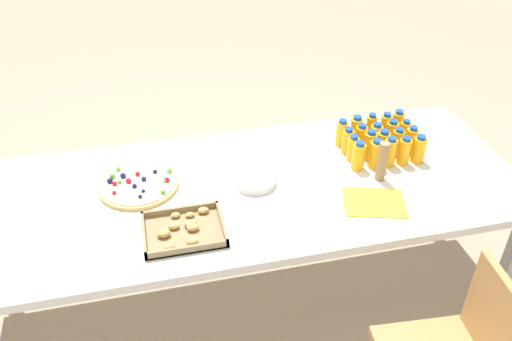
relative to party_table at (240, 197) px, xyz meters
The scene contains 27 objects.
ground_plane 0.69m from the party_table, ahead, with size 12.00×12.00×0.00m, color tan.
party_table is the anchor object (origin of this frame).
juice_bottle_0 0.90m from the party_table, 164.34° to the right, with size 0.06×0.06×0.15m.
juice_bottle_1 0.84m from the party_table, 163.38° to the right, with size 0.06×0.06×0.15m.
juice_bottle_2 0.77m from the party_table, 161.49° to the right, with size 0.05×0.05×0.15m.
juice_bottle_3 0.69m from the party_table, 159.40° to the right, with size 0.06×0.06×0.15m.
juice_bottle_4 0.62m from the party_table, 157.33° to the right, with size 0.06×0.06×0.14m.
juice_bottle_5 0.89m from the party_table, 168.94° to the right, with size 0.05×0.05×0.13m.
juice_bottle_6 0.82m from the party_table, 168.04° to the right, with size 0.06×0.06×0.14m.
juice_bottle_7 0.74m from the party_table, 166.64° to the right, with size 0.06×0.06×0.14m.
juice_bottle_8 0.67m from the party_table, 165.01° to the right, with size 0.06×0.06×0.14m.
juice_bottle_9 0.60m from the party_table, 164.09° to the right, with size 0.06×0.06×0.13m.
juice_bottle_10 0.88m from the party_table, behind, with size 0.06×0.06×0.14m.
juice_bottle_11 0.81m from the party_table, behind, with size 0.06×0.06×0.14m.
juice_bottle_12 0.73m from the party_table, behind, with size 0.06×0.06×0.14m.
juice_bottle_13 0.67m from the party_table, behind, with size 0.06×0.06×0.15m.
juice_bottle_14 0.59m from the party_table, behind, with size 0.05×0.05×0.13m.
juice_bottle_15 0.87m from the party_table, behind, with size 0.06×0.06×0.14m.
juice_bottle_16 0.80m from the party_table, behind, with size 0.06×0.06×0.14m.
juice_bottle_17 0.73m from the party_table, behind, with size 0.06×0.06×0.15m.
juice_bottle_18 0.66m from the party_table, behind, with size 0.06×0.06×0.15m.
juice_bottle_19 0.58m from the party_table, behind, with size 0.06×0.06×0.14m.
fruit_pizza 0.45m from the party_table, 13.99° to the right, with size 0.36×0.36×0.05m.
snack_tray 0.37m from the party_table, 41.15° to the left, with size 0.32×0.25×0.04m.
plate_stack 0.10m from the party_table, behind, with size 0.19×0.19×0.03m.
cardboard_tube 0.65m from the party_table, behind, with size 0.04×0.04×0.19m, color #9E7A56.
paper_folder 0.59m from the party_table, 155.92° to the left, with size 0.26×0.20×0.01m, color yellow.
Camera 1 is at (0.36, 1.85, 2.16)m, focal length 37.26 mm.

